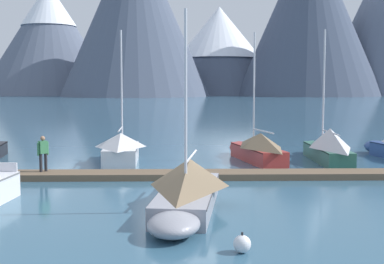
{
  "coord_description": "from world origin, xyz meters",
  "views": [
    {
      "loc": [
        1.17,
        -20.0,
        4.41
      ],
      "look_at": [
        0.0,
        6.0,
        2.0
      ],
      "focal_mm": 48.19,
      "sensor_mm": 36.0,
      "label": 1
    }
  ],
  "objects_px": {
    "sailboat_mid_dock_starboard": "(188,187)",
    "sailboat_far_berth": "(256,147)",
    "person_on_dock": "(43,151)",
    "sailboat_outer_slip": "(327,146)",
    "mooring_buoy_inner_mooring": "(242,244)",
    "sailboat_mid_dock_port": "(121,148)"
  },
  "relations": [
    {
      "from": "sailboat_mid_dock_port",
      "to": "person_on_dock",
      "type": "xyz_separation_m",
      "value": [
        -2.79,
        -5.1,
        0.45
      ]
    },
    {
      "from": "sailboat_mid_dock_port",
      "to": "person_on_dock",
      "type": "relative_size",
      "value": 4.44
    },
    {
      "from": "person_on_dock",
      "to": "sailboat_far_berth",
      "type": "bearing_deg",
      "value": 29.28
    },
    {
      "from": "sailboat_mid_dock_starboard",
      "to": "sailboat_far_berth",
      "type": "height_order",
      "value": "sailboat_far_berth"
    },
    {
      "from": "sailboat_far_berth",
      "to": "person_on_dock",
      "type": "height_order",
      "value": "sailboat_far_berth"
    },
    {
      "from": "sailboat_mid_dock_port",
      "to": "sailboat_mid_dock_starboard",
      "type": "distance_m",
      "value": 11.68
    },
    {
      "from": "sailboat_outer_slip",
      "to": "person_on_dock",
      "type": "xyz_separation_m",
      "value": [
        -14.51,
        -5.88,
        0.34
      ]
    },
    {
      "from": "sailboat_mid_dock_starboard",
      "to": "sailboat_far_berth",
      "type": "xyz_separation_m",
      "value": [
        3.35,
        11.62,
        -0.0
      ]
    },
    {
      "from": "sailboat_far_berth",
      "to": "mooring_buoy_inner_mooring",
      "type": "xyz_separation_m",
      "value": [
        -1.67,
        -16.41,
        -0.55
      ]
    },
    {
      "from": "mooring_buoy_inner_mooring",
      "to": "sailboat_mid_dock_starboard",
      "type": "bearing_deg",
      "value": 109.44
    },
    {
      "from": "sailboat_mid_dock_port",
      "to": "mooring_buoy_inner_mooring",
      "type": "distance_m",
      "value": 16.76
    },
    {
      "from": "sailboat_outer_slip",
      "to": "person_on_dock",
      "type": "height_order",
      "value": "sailboat_outer_slip"
    },
    {
      "from": "sailboat_mid_dock_starboard",
      "to": "person_on_dock",
      "type": "relative_size",
      "value": 4.69
    },
    {
      "from": "sailboat_outer_slip",
      "to": "sailboat_far_berth",
      "type": "bearing_deg",
      "value": 179.95
    },
    {
      "from": "sailboat_outer_slip",
      "to": "sailboat_mid_dock_starboard",
      "type": "bearing_deg",
      "value": -122.38
    },
    {
      "from": "sailboat_far_berth",
      "to": "person_on_dock",
      "type": "relative_size",
      "value": 4.38
    },
    {
      "from": "sailboat_mid_dock_starboard",
      "to": "person_on_dock",
      "type": "bearing_deg",
      "value": 141.23
    },
    {
      "from": "sailboat_mid_dock_port",
      "to": "sailboat_mid_dock_starboard",
      "type": "relative_size",
      "value": 0.95
    },
    {
      "from": "mooring_buoy_inner_mooring",
      "to": "person_on_dock",
      "type": "bearing_deg",
      "value": 130.01
    },
    {
      "from": "sailboat_mid_dock_starboard",
      "to": "mooring_buoy_inner_mooring",
      "type": "xyz_separation_m",
      "value": [
        1.69,
        -4.78,
        -0.55
      ]
    },
    {
      "from": "person_on_dock",
      "to": "mooring_buoy_inner_mooring",
      "type": "bearing_deg",
      "value": -49.99
    },
    {
      "from": "sailboat_mid_dock_starboard",
      "to": "mooring_buoy_inner_mooring",
      "type": "bearing_deg",
      "value": -70.56
    }
  ]
}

